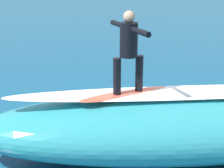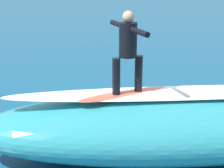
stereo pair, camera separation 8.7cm
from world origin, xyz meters
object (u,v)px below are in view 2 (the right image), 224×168
object	(u,v)px
surfboard_riding	(127,94)
surfboard_paddling	(101,106)
surfer_riding	(128,46)
surfer_paddling	(103,99)

from	to	relation	value
surfboard_riding	surfboard_paddling	world-z (taller)	surfboard_riding
surfboard_paddling	surfboard_riding	bearing A→B (deg)	30.43
surfer_riding	surfboard_paddling	world-z (taller)	surfer_riding
surfboard_riding	surfboard_paddling	size ratio (longest dim) A/B	0.95
surfboard_riding	surfboard_paddling	xyz separation A→B (m)	(-0.27, -3.01, -1.45)
surfboard_riding	surfer_riding	xyz separation A→B (m)	(0.00, 0.00, 1.04)
surfboard_riding	surfer_paddling	distance (m)	3.39
surfboard_paddling	surfer_paddling	xyz separation A→B (m)	(-0.08, -0.11, 0.18)
surfer_paddling	surfer_riding	bearing A→B (deg)	29.24
surfboard_riding	surfboard_paddling	bearing A→B (deg)	-100.85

